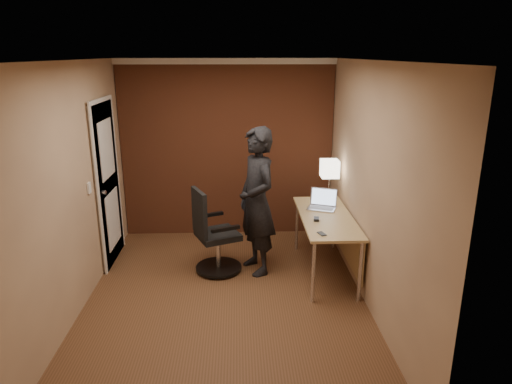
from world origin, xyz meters
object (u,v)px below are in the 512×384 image
person (257,202)px  phone (322,234)px  mouse (316,219)px  office_chair (213,237)px  laptop (323,203)px  desk (332,226)px  desk_lamp (330,169)px

person → phone: bearing=21.9°
person → mouse: bearing=46.7°
phone → person: bearing=116.1°
phone → office_chair: 1.38m
laptop → person: size_ratio=0.23×
desk → desk_lamp: (0.06, 0.59, 0.55)m
laptop → office_chair: (-1.35, -0.22, -0.34)m
office_chair → desk: bearing=-2.8°
desk → laptop: bearing=102.6°
desk → desk_lamp: 0.81m
desk → phone: bearing=-112.0°
desk → person: 0.94m
laptop → mouse: 0.47m
office_chair → person: size_ratio=0.58×
desk_lamp → office_chair: 1.72m
laptop → mouse: (-0.15, -0.45, -0.05)m
desk_lamp → person: size_ratio=0.30×
mouse → desk_lamp: bearing=80.1°
phone → laptop: bearing=60.3°
office_chair → laptop: bearing=9.4°
laptop → phone: size_ratio=3.48×
desk → office_chair: (-1.42, 0.07, -0.15)m
person → desk_lamp: bearing=94.3°
office_chair → person: 0.68m
desk → laptop: size_ratio=3.74×
desk_lamp → person: person is taller
desk_lamp → mouse: bearing=-110.6°
mouse → desk: bearing=45.5°
phone → office_chair: bearing=133.0°
mouse → phone: 0.41m
mouse → office_chair: office_chair is taller
mouse → phone: mouse is taller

